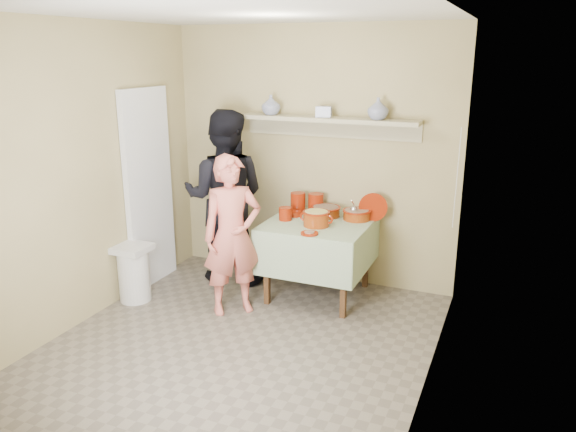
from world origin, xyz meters
The scene contains 22 objects.
ground centered at (0.00, 0.00, 0.00)m, with size 3.50×3.50×0.00m, color #645A4F.
tile_panel centered at (-1.46, 0.95, 1.00)m, with size 0.06×0.70×2.00m, color silver.
plate_stack_a centered at (-0.07, 1.53, 0.86)m, with size 0.15×0.15×0.20m, color maroon.
plate_stack_b centered at (0.10, 1.60, 0.86)m, with size 0.16×0.16×0.19m, color maroon.
bowl_stack centered at (-0.07, 1.21, 0.82)m, with size 0.13×0.13×0.13m, color maroon.
empty_bowl centered at (-0.05, 1.37, 0.78)m, with size 0.16×0.16×0.05m, color maroon.
propped_lid centered at (0.70, 1.56, 0.88)m, with size 0.28×0.28×0.02m, color maroon.
vase_right centered at (0.70, 1.61, 1.82)m, with size 0.19×0.19×0.20m, color navy.
vase_left centered at (-0.39, 1.60, 1.82)m, with size 0.19×0.19×0.20m, color navy.
ceramic_box centered at (0.17, 1.61, 1.77)m, with size 0.15×0.11×0.11m, color navy.
person_cook centered at (-0.35, 0.65, 0.74)m, with size 0.54×0.35×1.47m, color #CB6457.
person_helper centered at (-0.79, 1.31, 0.90)m, with size 0.87×0.68×1.79m, color black.
room_shell centered at (0.00, 0.00, 1.61)m, with size 3.04×3.54×2.62m.
serving_table centered at (0.25, 1.28, 0.64)m, with size 0.97×0.97×0.76m.
cazuela_meat_a centered at (0.25, 1.48, 0.82)m, with size 0.30×0.30×0.10m.
cazuela_meat_b centered at (0.56, 1.49, 0.82)m, with size 0.28×0.28×0.10m.
ladle centered at (0.54, 1.46, 0.87)m, with size 0.08×0.26×0.19m.
cazuela_rice centered at (0.27, 1.14, 0.85)m, with size 0.33×0.25×0.14m.
front_plate centered at (0.30, 0.88, 0.77)m, with size 0.16×0.16×0.03m.
wall_shelf centered at (0.20, 1.65, 1.67)m, with size 1.80×0.25×0.21m.
trash_bin centered at (-1.35, 0.48, 0.28)m, with size 0.32×0.32×0.56m.
electrical_cord centered at (1.47, 1.48, 1.25)m, with size 0.01×0.05×0.90m.
Camera 1 is at (1.97, -3.59, 2.33)m, focal length 35.00 mm.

